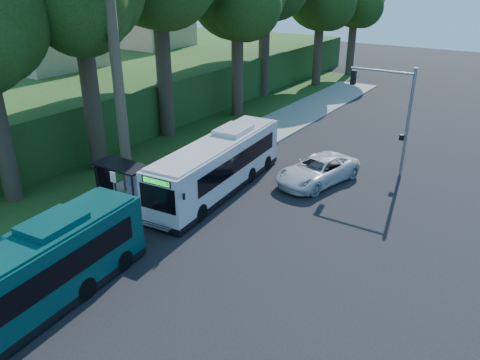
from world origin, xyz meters
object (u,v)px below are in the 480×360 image
Objects in this scene: teal_bus at (21,282)px; pickup at (317,170)px; bus_shelter at (121,175)px; white_bus at (219,164)px.

pickup is (3.83, 17.76, -0.83)m from teal_bus.
bus_shelter is 0.28× the size of teal_bus.
white_bus is (3.45, 4.59, -0.11)m from bus_shelter.
white_bus is 13.49m from teal_bus.
bus_shelter is 11.95m from pickup.
bus_shelter is 0.27× the size of white_bus.
pickup is (7.95, 8.87, -0.98)m from bus_shelter.
teal_bus is at bearing -65.18° from bus_shelter.
pickup is (4.50, 4.29, -0.86)m from white_bus.
pickup is at bearing 72.64° from teal_bus.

